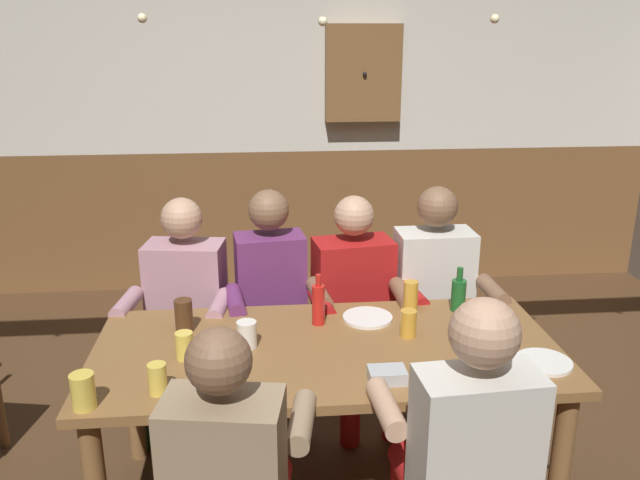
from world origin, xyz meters
TOP-DOWN VIEW (x-y plane):
  - back_wall_upper at (0.00, 2.63)m, footprint 5.76×0.12m
  - back_wall_wainscot at (0.00, 2.63)m, footprint 5.76×0.12m
  - dining_table at (0.00, 0.02)m, footprint 1.93×0.89m
  - person_0 at (-0.66, 0.70)m, footprint 0.57×0.57m
  - person_1 at (-0.21, 0.70)m, footprint 0.52×0.55m
  - person_2 at (0.23, 0.69)m, footprint 0.58×0.58m
  - person_3 at (0.65, 0.71)m, footprint 0.54×0.53m
  - person_4 at (-0.37, -0.64)m, footprint 0.54×0.56m
  - person_5 at (0.38, -0.64)m, footprint 0.54×0.54m
  - condiment_caddy at (0.20, -0.27)m, footprint 0.14×0.10m
  - plate_0 at (0.84, -0.20)m, footprint 0.22×0.22m
  - plate_1 at (0.21, 0.27)m, footprint 0.23×0.23m
  - bottle_0 at (0.54, -0.18)m, footprint 0.06×0.06m
  - bottle_1 at (-0.01, 0.25)m, footprint 0.06×0.06m
  - bottle_2 at (0.65, 0.33)m, footprint 0.07×0.07m
  - pint_glass_0 at (0.36, 0.09)m, footprint 0.07×0.07m
  - pint_glass_1 at (0.43, 0.35)m, footprint 0.07×0.07m
  - pint_glass_2 at (-0.88, -0.35)m, footprint 0.08×0.08m
  - pint_glass_3 at (-0.64, -0.28)m, footprint 0.07×0.07m
  - pint_glass_4 at (-0.57, -0.02)m, footprint 0.07×0.07m
  - pint_glass_5 at (-0.60, 0.23)m, footprint 0.08×0.08m
  - pint_glass_6 at (-0.33, 0.05)m, footprint 0.08×0.08m
  - wall_dart_cabinet at (0.53, 2.50)m, footprint 0.56×0.15m
  - string_lights at (0.00, 0.20)m, footprint 4.07×0.04m

SIDE VIEW (x-z plane):
  - back_wall_wainscot at x=0.00m, z-range 0.00..1.10m
  - dining_table at x=0.00m, z-range 0.27..1.01m
  - person_4 at x=-0.37m, z-range 0.06..1.24m
  - person_2 at x=0.23m, z-range 0.06..1.25m
  - person_0 at x=-0.66m, z-range 0.06..1.26m
  - person_1 at x=-0.21m, z-range 0.06..1.29m
  - person_3 at x=0.65m, z-range 0.07..1.29m
  - person_5 at x=0.38m, z-range 0.06..1.31m
  - plate_0 at x=0.84m, z-range 0.73..0.75m
  - plate_1 at x=0.21m, z-range 0.73..0.75m
  - condiment_caddy at x=0.20m, z-range 0.73..0.78m
  - pint_glass_4 at x=-0.57m, z-range 0.73..0.85m
  - pint_glass_6 at x=-0.33m, z-range 0.73..0.85m
  - pint_glass_3 at x=-0.64m, z-range 0.73..0.85m
  - pint_glass_0 at x=0.36m, z-range 0.73..0.85m
  - pint_glass_2 at x=-0.88m, z-range 0.73..0.86m
  - pint_glass_1 at x=0.43m, z-range 0.73..0.88m
  - pint_glass_5 at x=-0.60m, z-range 0.73..0.88m
  - bottle_2 at x=0.65m, z-range 0.71..0.92m
  - bottle_1 at x=-0.01m, z-range 0.71..0.95m
  - bottle_0 at x=0.54m, z-range 0.71..0.95m
  - wall_dart_cabinet at x=0.53m, z-range 1.34..2.04m
  - back_wall_upper at x=0.00m, z-range 1.10..2.31m
  - string_lights at x=0.00m, z-range 1.99..2.13m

